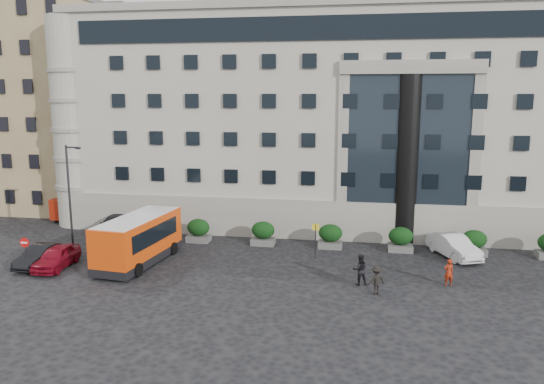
{
  "coord_description": "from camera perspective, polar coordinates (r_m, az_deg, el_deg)",
  "views": [
    {
      "loc": [
        8.5,
        -31.25,
        11.58
      ],
      "look_at": [
        2.63,
        3.53,
        5.0
      ],
      "focal_mm": 35.0,
      "sensor_mm": 36.0,
      "label": 1
    }
  ],
  "objects": [
    {
      "name": "hedge_a",
      "position": [
        42.37,
        -7.92,
        -4.1
      ],
      "size": [
        1.8,
        1.26,
        1.84
      ],
      "color": "#525250",
      "rests_on": "ground"
    },
    {
      "name": "parked_car_b",
      "position": [
        39.65,
        -23.71,
        -6.27
      ],
      "size": [
        1.55,
        4.29,
        1.41
      ],
      "primitive_type": "imported",
      "rotation": [
        0.0,
        0.0,
        -0.02
      ],
      "color": "black",
      "rests_on": "ground"
    },
    {
      "name": "pedestrian_a",
      "position": [
        34.4,
        18.47,
        -8.2
      ],
      "size": [
        0.69,
        0.55,
        1.67
      ],
      "primitive_type": "imported",
      "rotation": [
        0.0,
        0.0,
        3.41
      ],
      "color": "maroon",
      "rests_on": "ground"
    },
    {
      "name": "street_lamp",
      "position": [
        40.53,
        -20.88,
        -0.38
      ],
      "size": [
        1.16,
        0.18,
        8.0
      ],
      "color": "#262628",
      "rests_on": "ground"
    },
    {
      "name": "civic_building",
      "position": [
        53.38,
        6.95,
        7.72
      ],
      "size": [
        44.0,
        24.0,
        18.0
      ],
      "primitive_type": "cube",
      "color": "#A39E90",
      "rests_on": "ground"
    },
    {
      "name": "hedge_c",
      "position": [
        40.54,
        6.3,
        -4.73
      ],
      "size": [
        1.8,
        1.26,
        1.84
      ],
      "color": "#525250",
      "rests_on": "ground"
    },
    {
      "name": "pedestrian_b",
      "position": [
        33.19,
        9.45,
        -8.24
      ],
      "size": [
        1.07,
        0.91,
        1.92
      ],
      "primitive_type": "imported",
      "rotation": [
        0.0,
        0.0,
        3.35
      ],
      "color": "black",
      "rests_on": "ground"
    },
    {
      "name": "no_entry_sign",
      "position": [
        38.39,
        -25.03,
        -5.44
      ],
      "size": [
        0.64,
        0.16,
        2.32
      ],
      "color": "#262628",
      "rests_on": "ground"
    },
    {
      "name": "bus_stop_sign",
      "position": [
        37.69,
        4.7,
        -4.62
      ],
      "size": [
        0.5,
        0.08,
        2.52
      ],
      "color": "#262628",
      "rests_on": "ground"
    },
    {
      "name": "entrance_column",
      "position": [
        42.01,
        14.32,
        3.29
      ],
      "size": [
        1.8,
        1.8,
        13.0
      ],
      "primitive_type": "cylinder",
      "color": "black",
      "rests_on": "ground"
    },
    {
      "name": "hedge_e",
      "position": [
        41.32,
        20.91,
        -5.08
      ],
      "size": [
        1.8,
        1.26,
        1.84
      ],
      "color": "#525250",
      "rests_on": "ground"
    },
    {
      "name": "ground",
      "position": [
        34.4,
        -5.37,
        -9.15
      ],
      "size": [
        120.0,
        120.0,
        0.0
      ],
      "primitive_type": "plane",
      "color": "black",
      "rests_on": "ground"
    },
    {
      "name": "apartment_far",
      "position": [
        77.82,
        -17.82,
        9.64
      ],
      "size": [
        13.0,
        13.0,
        22.0
      ],
      "primitive_type": "cube",
      "color": "brown",
      "rests_on": "ground"
    },
    {
      "name": "hedge_b",
      "position": [
        41.13,
        -0.97,
        -4.44
      ],
      "size": [
        1.8,
        1.26,
        1.84
      ],
      "color": "#525250",
      "rests_on": "ground"
    },
    {
      "name": "white_taxi",
      "position": [
        40.31,
        18.95,
        -5.52
      ],
      "size": [
        3.56,
        5.19,
        1.62
      ],
      "primitive_type": "imported",
      "rotation": [
        0.0,
        0.0,
        0.42
      ],
      "color": "silver",
      "rests_on": "ground"
    },
    {
      "name": "minibus",
      "position": [
        37.64,
        -14.18,
        -4.82
      ],
      "size": [
        3.62,
        8.12,
        3.28
      ],
      "rotation": [
        0.0,
        0.0,
        -0.12
      ],
      "color": "#D83F0A",
      "rests_on": "ground"
    },
    {
      "name": "parked_car_a",
      "position": [
        38.69,
        -22.17,
        -6.5
      ],
      "size": [
        2.03,
        4.49,
        1.5
      ],
      "primitive_type": "imported",
      "rotation": [
        0.0,
        0.0,
        0.06
      ],
      "color": "maroon",
      "rests_on": "ground"
    },
    {
      "name": "red_truck",
      "position": [
        53.18,
        -19.79,
        -0.92
      ],
      "size": [
        3.28,
        5.96,
        3.06
      ],
      "rotation": [
        0.0,
        0.0,
        -0.14
      ],
      "color": "maroon",
      "rests_on": "ground"
    },
    {
      "name": "parked_car_c",
      "position": [
        46.04,
        -16.5,
        -3.45
      ],
      "size": [
        2.42,
        5.44,
        1.55
      ],
      "primitive_type": "imported",
      "rotation": [
        0.0,
        0.0,
        0.05
      ],
      "color": "black",
      "rests_on": "ground"
    },
    {
      "name": "hedge_d",
      "position": [
        40.6,
        13.67,
        -4.95
      ],
      "size": [
        1.8,
        1.26,
        1.84
      ],
      "color": "#525250",
      "rests_on": "ground"
    },
    {
      "name": "pedestrian_c",
      "position": [
        31.9,
        11.14,
        -9.28
      ],
      "size": [
        1.28,
        1.14,
        1.72
      ],
      "primitive_type": "imported",
      "rotation": [
        0.0,
        0.0,
        3.72
      ],
      "color": "black",
      "rests_on": "ground"
    },
    {
      "name": "parked_car_d",
      "position": [
        52.55,
        -17.79,
        -1.99
      ],
      "size": [
        2.35,
        4.54,
        1.22
      ],
      "primitive_type": "imported",
      "rotation": [
        0.0,
        0.0,
        -0.08
      ],
      "color": "black",
      "rests_on": "ground"
    },
    {
      "name": "apartment_near",
      "position": [
        60.71,
        -23.04,
        8.25
      ],
      "size": [
        14.0,
        14.0,
        20.0
      ],
      "primitive_type": "cube",
      "color": "#8E7753",
      "rests_on": "ground"
    }
  ]
}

